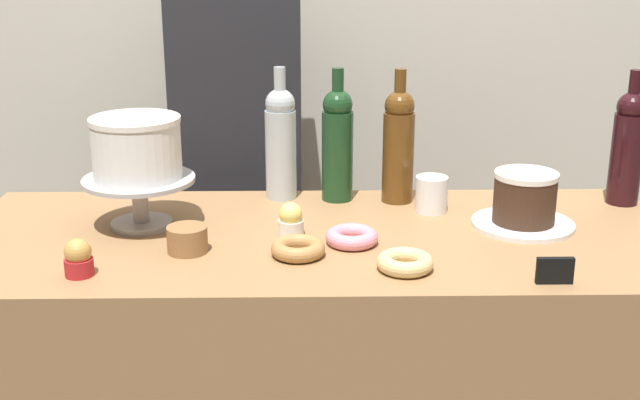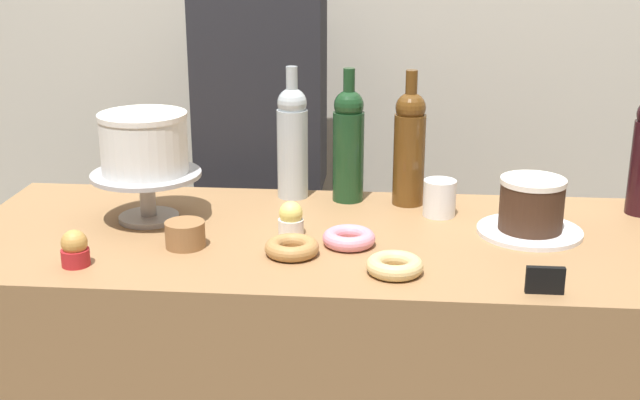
% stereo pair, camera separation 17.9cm
% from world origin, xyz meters
% --- Properties ---
extents(back_wall, '(6.00, 0.05, 2.60)m').
position_xyz_m(back_wall, '(0.00, 0.90, 1.30)').
color(back_wall, beige).
rests_on(back_wall, ground_plane).
extents(cake_stand_pedestal, '(0.25, 0.25, 0.11)m').
position_xyz_m(cake_stand_pedestal, '(-0.40, 0.06, 1.00)').
color(cake_stand_pedestal, '#B2B2B7').
rests_on(cake_stand_pedestal, display_counter).
extents(white_layer_cake, '(0.20, 0.20, 0.14)m').
position_xyz_m(white_layer_cake, '(-0.40, 0.06, 1.11)').
color(white_layer_cake, white).
rests_on(white_layer_cake, cake_stand_pedestal).
extents(silver_serving_platter, '(0.23, 0.23, 0.01)m').
position_xyz_m(silver_serving_platter, '(0.46, 0.05, 0.93)').
color(silver_serving_platter, white).
rests_on(silver_serving_platter, display_counter).
extents(chocolate_round_cake, '(0.14, 0.14, 0.12)m').
position_xyz_m(chocolate_round_cake, '(0.46, 0.05, 0.99)').
color(chocolate_round_cake, '#3D2619').
rests_on(chocolate_round_cake, silver_serving_platter).
extents(wine_bottle_clear, '(0.08, 0.08, 0.33)m').
position_xyz_m(wine_bottle_clear, '(-0.09, 0.27, 1.07)').
color(wine_bottle_clear, '#B2BCC1').
rests_on(wine_bottle_clear, display_counter).
extents(wine_bottle_amber, '(0.08, 0.08, 0.33)m').
position_xyz_m(wine_bottle_amber, '(0.19, 0.24, 1.07)').
color(wine_bottle_amber, '#5B3814').
rests_on(wine_bottle_amber, display_counter).
extents(wine_bottle_green, '(0.08, 0.08, 0.33)m').
position_xyz_m(wine_bottle_green, '(0.05, 0.25, 1.07)').
color(wine_bottle_green, '#193D1E').
rests_on(wine_bottle_green, display_counter).
extents(cupcake_lemon, '(0.06, 0.06, 0.07)m').
position_xyz_m(cupcake_lemon, '(-0.06, 0.00, 0.96)').
color(cupcake_lemon, white).
rests_on(cupcake_lemon, display_counter).
extents(cupcake_caramel, '(0.06, 0.06, 0.07)m').
position_xyz_m(cupcake_caramel, '(-0.47, -0.22, 0.96)').
color(cupcake_caramel, red).
rests_on(cupcake_caramel, display_counter).
extents(donut_pink, '(0.11, 0.11, 0.03)m').
position_xyz_m(donut_pink, '(0.07, -0.06, 0.94)').
color(donut_pink, pink).
rests_on(donut_pink, display_counter).
extents(donut_maple, '(0.11, 0.11, 0.03)m').
position_xyz_m(donut_maple, '(-0.05, -0.12, 0.94)').
color(donut_maple, '#B27F47').
rests_on(donut_maple, display_counter).
extents(donut_glazed, '(0.11, 0.11, 0.03)m').
position_xyz_m(donut_glazed, '(0.16, -0.20, 0.94)').
color(donut_glazed, '#E0C17F').
rests_on(donut_glazed, display_counter).
extents(cookie_stack, '(0.08, 0.08, 0.05)m').
position_xyz_m(cookie_stack, '(-0.28, -0.10, 0.95)').
color(cookie_stack, olive).
rests_on(cookie_stack, display_counter).
extents(price_sign_chalkboard, '(0.07, 0.01, 0.05)m').
position_xyz_m(price_sign_chalkboard, '(0.44, -0.27, 0.95)').
color(price_sign_chalkboard, black).
rests_on(price_sign_chalkboard, display_counter).
extents(coffee_cup_ceramic, '(0.08, 0.08, 0.09)m').
position_xyz_m(coffee_cup_ceramic, '(0.27, 0.15, 0.97)').
color(coffee_cup_ceramic, white).
rests_on(coffee_cup_ceramic, display_counter).
extents(barista_figure, '(0.36, 0.22, 1.60)m').
position_xyz_m(barista_figure, '(-0.22, 0.62, 0.84)').
color(barista_figure, black).
rests_on(barista_figure, ground_plane).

